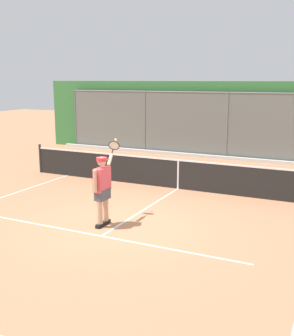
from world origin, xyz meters
The scene contains 5 objects.
ground_plane centered at (0.00, 0.00, 0.00)m, with size 60.00×60.00×0.00m, color #B27551.
court_line_markings centered at (0.00, 1.20, 0.00)m, with size 8.73×8.43×0.01m.
fence_backdrop centered at (0.00, -10.18, 1.67)m, with size 18.95×1.37×3.37m.
tennis_net centered at (0.00, -3.83, 0.49)m, with size 11.21×0.09×1.07m.
tennis_player centered at (0.34, 0.16, 0.98)m, with size 0.46×1.40×1.96m.
Camera 1 is at (-4.77, 8.29, 3.44)m, focal length 44.68 mm.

